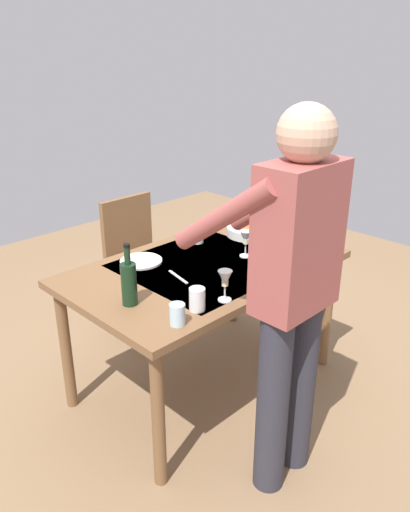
{
  "coord_description": "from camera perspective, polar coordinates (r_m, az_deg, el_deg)",
  "views": [
    {
      "loc": [
        1.76,
        1.77,
        1.87
      ],
      "look_at": [
        0.0,
        0.0,
        0.82
      ],
      "focal_mm": 35.44,
      "sensor_mm": 36.0,
      "label": 1
    }
  ],
  "objects": [
    {
      "name": "wine_bottle",
      "position": [
        2.3,
        -8.58,
        -2.95
      ],
      "size": [
        0.07,
        0.07,
        0.3
      ],
      "color": "black",
      "rests_on": "dining_table"
    },
    {
      "name": "water_cup_near_right",
      "position": [
        2.25,
        -0.89,
        -4.9
      ],
      "size": [
        0.07,
        0.07,
        0.11
      ],
      "primitive_type": "cylinder",
      "color": "silver",
      "rests_on": "dining_table"
    },
    {
      "name": "wine_glass_left",
      "position": [
        2.31,
        2.27,
        -2.74
      ],
      "size": [
        0.07,
        0.07,
        0.15
      ],
      "color": "white",
      "rests_on": "dining_table"
    },
    {
      "name": "side_bowl_salad",
      "position": [
        2.83,
        9.78,
        0.31
      ],
      "size": [
        0.18,
        0.18,
        0.07
      ],
      "color": "white",
      "rests_on": "dining_table"
    },
    {
      "name": "dinner_plate_near",
      "position": [
        2.78,
        -7.23,
        -0.56
      ],
      "size": [
        0.23,
        0.23,
        0.01
      ],
      "primitive_type": "cylinder",
      "color": "white",
      "rests_on": "dining_table"
    },
    {
      "name": "dining_table",
      "position": [
        2.76,
        0.0,
        -2.49
      ],
      "size": [
        1.48,
        0.91,
        0.77
      ],
      "color": "brown",
      "rests_on": "ground_plane"
    },
    {
      "name": "serving_bowl_pasta",
      "position": [
        3.16,
        5.16,
        2.98
      ],
      "size": [
        0.3,
        0.3,
        0.07
      ],
      "color": "white",
      "rests_on": "dining_table"
    },
    {
      "name": "water_cup_near_left",
      "position": [
        2.15,
        -3.14,
        -6.59
      ],
      "size": [
        0.07,
        0.07,
        0.1
      ],
      "primitive_type": "cylinder",
      "color": "silver",
      "rests_on": "dining_table"
    },
    {
      "name": "chair_near",
      "position": [
        3.51,
        -7.66,
        0.15
      ],
      "size": [
        0.4,
        0.4,
        0.91
      ],
      "color": "#523019",
      "rests_on": "ground_plane"
    },
    {
      "name": "ground_plane",
      "position": [
        3.12,
        0.0,
        -14.02
      ],
      "size": [
        6.0,
        6.0,
        0.0
      ],
      "primitive_type": "plane",
      "color": "#846647"
    },
    {
      "name": "table_fork",
      "position": [
        2.58,
        -3.05,
        -2.37
      ],
      "size": [
        0.05,
        0.18,
        0.0
      ],
      "primitive_type": "cube",
      "rotation": [
        0.0,
        0.0,
        -0.21
      ],
      "color": "silver",
      "rests_on": "dining_table"
    },
    {
      "name": "wine_glass_right",
      "position": [
        2.8,
        4.63,
        1.93
      ],
      "size": [
        0.07,
        0.07,
        0.15
      ],
      "color": "white",
      "rests_on": "dining_table"
    },
    {
      "name": "water_cup_far_left",
      "position": [
        3.01,
        -0.92,
        2.5
      ],
      "size": [
        0.08,
        0.08,
        0.11
      ],
      "primitive_type": "cylinder",
      "color": "silver",
      "rests_on": "dining_table"
    },
    {
      "name": "person_server",
      "position": [
        2.08,
        9.68,
        -3.48
      ],
      "size": [
        0.42,
        0.61,
        1.69
      ],
      "color": "#2D2D38",
      "rests_on": "ground_plane"
    }
  ]
}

